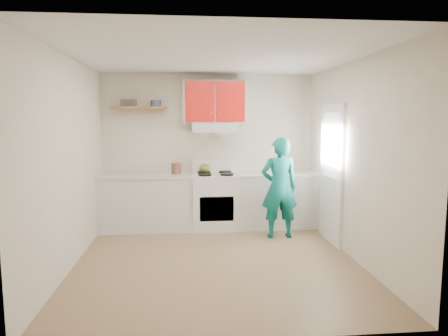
{
  "coord_description": "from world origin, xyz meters",
  "views": [
    {
      "loc": [
        -0.37,
        -4.98,
        1.84
      ],
      "look_at": [
        0.15,
        0.55,
        1.15
      ],
      "focal_mm": 31.9,
      "sensor_mm": 36.0,
      "label": 1
    }
  ],
  "objects": [
    {
      "name": "shelf",
      "position": [
        -1.15,
        1.75,
        2.02
      ],
      "size": [
        0.9,
        0.3,
        0.04
      ],
      "primitive_type": "cube",
      "color": "brown",
      "rests_on": "back_wall"
    },
    {
      "name": "right_wall",
      "position": [
        1.8,
        0.0,
        1.3
      ],
      "size": [
        0.04,
        3.8,
        2.6
      ],
      "primitive_type": "cube",
      "color": "beige",
      "rests_on": "floor"
    },
    {
      "name": "left_wall",
      "position": [
        -1.8,
        0.0,
        1.3
      ],
      "size": [
        0.04,
        3.8,
        2.6
      ],
      "primitive_type": "cube",
      "color": "beige",
      "rests_on": "floor"
    },
    {
      "name": "counter_right",
      "position": [
        1.14,
        1.6,
        0.45
      ],
      "size": [
        1.32,
        0.6,
        0.9
      ],
      "primitive_type": "cube",
      "color": "silver",
      "rests_on": "floor"
    },
    {
      "name": "crock",
      "position": [
        -0.55,
        1.66,
        1.0
      ],
      "size": [
        0.2,
        0.2,
        0.2
      ],
      "primitive_type": "cylinder",
      "rotation": [
        0.0,
        0.0,
        -0.2
      ],
      "color": "brown",
      "rests_on": "counter_left"
    },
    {
      "name": "kettle",
      "position": [
        -0.07,
        1.75,
        1.0
      ],
      "size": [
        0.24,
        0.24,
        0.16
      ],
      "primitive_type": "ellipsoid",
      "rotation": [
        0.0,
        0.0,
        0.33
      ],
      "color": "#607220",
      "rests_on": "stove"
    },
    {
      "name": "range_hood",
      "position": [
        0.1,
        1.68,
        1.7
      ],
      "size": [
        0.76,
        0.44,
        0.15
      ],
      "primitive_type": "cube",
      "color": "silver",
      "rests_on": "back_wall"
    },
    {
      "name": "stove",
      "position": [
        0.1,
        1.57,
        0.46
      ],
      "size": [
        0.76,
        0.65,
        0.92
      ],
      "primitive_type": "cube",
      "color": "white",
      "rests_on": "floor"
    },
    {
      "name": "door",
      "position": [
        1.78,
        0.7,
        1.02
      ],
      "size": [
        0.05,
        0.85,
        2.05
      ],
      "primitive_type": "cube",
      "color": "white",
      "rests_on": "floor"
    },
    {
      "name": "person",
      "position": [
        1.05,
        0.96,
        0.78
      ],
      "size": [
        0.57,
        0.37,
        1.56
      ],
      "primitive_type": "imported",
      "rotation": [
        0.0,
        0.0,
        3.14
      ],
      "color": "#0C6F68",
      "rests_on": "floor"
    },
    {
      "name": "back_wall",
      "position": [
        0.0,
        1.9,
        1.3
      ],
      "size": [
        3.6,
        0.04,
        2.6
      ],
      "primitive_type": "cube",
      "color": "beige",
      "rests_on": "floor"
    },
    {
      "name": "cutting_board",
      "position": [
        0.76,
        1.61,
        0.91
      ],
      "size": [
        0.28,
        0.21,
        0.02
      ],
      "primitive_type": "cube",
      "rotation": [
        0.0,
        0.0,
        -0.04
      ],
      "color": "olive",
      "rests_on": "counter_right"
    },
    {
      "name": "upper_cabinets",
      "position": [
        0.1,
        1.73,
        2.12
      ],
      "size": [
        1.02,
        0.33,
        0.7
      ],
      "primitive_type": "cube",
      "color": "#AF160F",
      "rests_on": "back_wall"
    },
    {
      "name": "door_glass",
      "position": [
        1.75,
        0.7,
        1.45
      ],
      "size": [
        0.01,
        0.55,
        0.95
      ],
      "primitive_type": "cube",
      "color": "white",
      "rests_on": "door"
    },
    {
      "name": "books",
      "position": [
        -1.31,
        1.71,
        2.1
      ],
      "size": [
        0.25,
        0.2,
        0.12
      ],
      "primitive_type": "cube",
      "rotation": [
        0.0,
        0.0,
        -0.18
      ],
      "color": "#443C40",
      "rests_on": "shelf"
    },
    {
      "name": "silicone_mat",
      "position": [
        1.57,
        1.51,
        0.9
      ],
      "size": [
        0.37,
        0.34,
        0.01
      ],
      "primitive_type": "cube",
      "rotation": [
        0.0,
        0.0,
        0.29
      ],
      "color": "red",
      "rests_on": "counter_right"
    },
    {
      "name": "front_wall",
      "position": [
        0.0,
        -1.9,
        1.3
      ],
      "size": [
        3.6,
        0.04,
        2.6
      ],
      "primitive_type": "cube",
      "color": "beige",
      "rests_on": "floor"
    },
    {
      "name": "tin",
      "position": [
        -0.87,
        1.72,
        2.09
      ],
      "size": [
        0.19,
        0.19,
        0.1
      ],
      "primitive_type": "cylinder",
      "rotation": [
        0.0,
        0.0,
        0.16
      ],
      "color": "#333D4C",
      "rests_on": "shelf"
    },
    {
      "name": "ceiling",
      "position": [
        0.0,
        0.0,
        2.6
      ],
      "size": [
        3.6,
        3.8,
        0.04
      ],
      "primitive_type": "cube",
      "color": "white",
      "rests_on": "floor"
    },
    {
      "name": "floor",
      "position": [
        0.0,
        0.0,
        0.0
      ],
      "size": [
        3.8,
        3.8,
        0.0
      ],
      "primitive_type": "plane",
      "color": "brown",
      "rests_on": "ground"
    },
    {
      "name": "counter_left",
      "position": [
        -1.04,
        1.6,
        0.45
      ],
      "size": [
        1.52,
        0.6,
        0.9
      ],
      "primitive_type": "cube",
      "color": "silver",
      "rests_on": "floor"
    }
  ]
}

